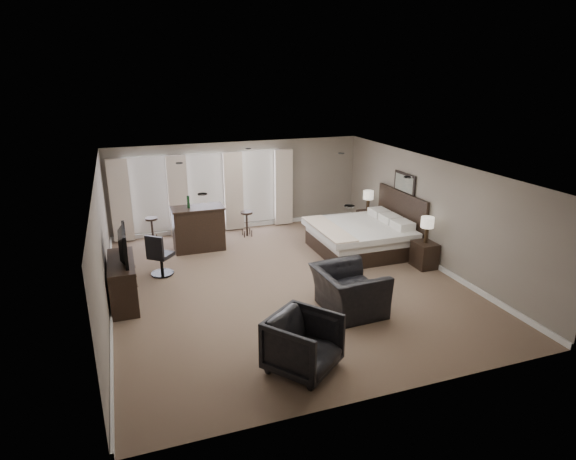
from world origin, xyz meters
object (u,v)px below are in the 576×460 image
object	(u,v)px
lamp_near	(427,230)
armchair_far	(303,341)
lamp_far	(368,201)
armchair_near	(349,283)
tv	(120,257)
bar_stool_left	(152,230)
bed	(364,224)
bar_counter	(198,228)
nightstand_far	(367,221)
dresser	(123,282)
desk_chair	(161,254)
bar_stool_right	(247,224)
nightstand_near	(424,255)

from	to	relation	value
lamp_near	armchair_far	world-z (taller)	lamp_near
lamp_far	armchair_near	world-z (taller)	lamp_far
tv	bar_stool_left	size ratio (longest dim) A/B	1.62
bed	bar_stool_left	bearing A→B (deg)	153.70
armchair_near	bar_counter	distance (m)	4.95
tv	lamp_near	bearing A→B (deg)	-93.60
nightstand_far	lamp_far	size ratio (longest dim) A/B	0.97
bed	tv	bearing A→B (deg)	-170.45
lamp_near	dresser	bearing A→B (deg)	176.40
armchair_far	desk_chair	xyz separation A→B (m)	(-1.75, 4.61, -0.00)
armchair_far	desk_chair	distance (m)	4.93
lamp_far	bar_stool_right	bearing A→B (deg)	167.59
tv	bar_counter	distance (m)	3.28
nightstand_far	bar_stool_left	world-z (taller)	bar_stool_left
lamp_far	lamp_near	bearing A→B (deg)	-90.00
bed	armchair_far	bearing A→B (deg)	-127.62
bar_counter	bar_stool_right	xyz separation A→B (m)	(1.48, 0.64, -0.23)
nightstand_far	armchair_far	xyz separation A→B (m)	(-4.30, -5.87, 0.21)
bed	desk_chair	world-z (taller)	bed
lamp_near	armchair_near	distance (m)	3.10
nightstand_near	desk_chair	xyz separation A→B (m)	(-6.05, 1.64, 0.20)
desk_chair	nightstand_near	bearing A→B (deg)	-155.97
lamp_far	armchair_far	distance (m)	7.29
bed	bar_stool_left	size ratio (longest dim) A/B	3.36
bar_counter	bed	bearing A→B (deg)	-21.15
lamp_near	lamp_far	distance (m)	2.90
nightstand_far	lamp_near	distance (m)	2.97
tv	bar_stool_right	bearing A→B (deg)	-46.94
bed	armchair_far	distance (m)	5.59
armchair_near	bar_stool_left	xyz separation A→B (m)	(-3.34, 5.42, -0.23)
bed	dresser	distance (m)	6.12
armchair_near	nightstand_near	bearing A→B (deg)	-65.41
armchair_far	desk_chair	world-z (taller)	armchair_far
bar_stool_left	bar_counter	bearing A→B (deg)	-41.40
nightstand_far	tv	size ratio (longest dim) A/B	0.53
bar_stool_right	lamp_far	bearing A→B (deg)	-12.41
nightstand_near	lamp_near	xyz separation A→B (m)	(0.00, 0.00, 0.63)
armchair_far	bar_counter	xyz separation A→B (m)	(-0.65, 5.99, 0.08)
dresser	armchair_near	world-z (taller)	armchair_near
lamp_near	desk_chair	bearing A→B (deg)	164.84
lamp_near	bar_counter	size ratio (longest dim) A/B	0.47
armchair_far	bar_stool_right	size ratio (longest dim) A/B	1.41
dresser	armchair_far	size ratio (longest dim) A/B	1.56
lamp_near	tv	distance (m)	6.93
dresser	bar_stool_right	size ratio (longest dim) A/B	2.19
tv	nightstand_near	bearing A→B (deg)	-93.60
nightstand_near	bed	bearing A→B (deg)	121.54
bar_stool_left	armchair_near	bearing A→B (deg)	-58.41
bed	armchair_far	size ratio (longest dim) A/B	2.33
bed	bar_counter	world-z (taller)	bed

